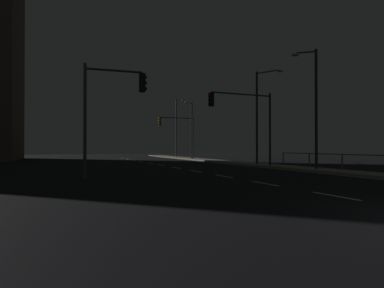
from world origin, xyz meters
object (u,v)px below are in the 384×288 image
(traffic_light_near_right, at_px, (177,128))
(street_lamp_corner, at_px, (312,98))
(traffic_light_mid_right, at_px, (112,100))
(traffic_light_far_left, at_px, (244,112))
(street_lamp_mid_block, at_px, (177,123))
(street_lamp_across_street, at_px, (261,108))
(street_lamp_far_end, at_px, (191,124))

(traffic_light_near_right, height_order, street_lamp_corner, street_lamp_corner)
(traffic_light_mid_right, bearing_deg, traffic_light_far_left, 25.16)
(traffic_light_mid_right, height_order, street_lamp_mid_block, street_lamp_mid_block)
(traffic_light_near_right, distance_m, street_lamp_mid_block, 8.71)
(traffic_light_near_right, bearing_deg, street_lamp_corner, -83.77)
(traffic_light_near_right, height_order, street_lamp_across_street, street_lamp_across_street)
(street_lamp_across_street, bearing_deg, traffic_light_mid_right, -151.02)
(traffic_light_far_left, relative_size, traffic_light_mid_right, 0.98)
(traffic_light_far_left, distance_m, street_lamp_mid_block, 25.33)
(traffic_light_near_right, relative_size, street_lamp_corner, 0.66)
(street_lamp_far_end, bearing_deg, street_lamp_across_street, -86.46)
(street_lamp_corner, relative_size, street_lamp_across_street, 1.01)
(traffic_light_far_left, distance_m, street_lamp_far_end, 16.83)
(street_lamp_across_street, xyz_separation_m, street_lamp_mid_block, (0.22, 22.58, 0.20))
(traffic_light_far_left, bearing_deg, traffic_light_near_right, 88.26)
(traffic_light_near_right, bearing_deg, traffic_light_far_left, -91.74)
(street_lamp_corner, xyz_separation_m, street_lamp_far_end, (-0.66, 20.68, -0.45))
(traffic_light_far_left, distance_m, traffic_light_near_right, 16.93)
(traffic_light_near_right, relative_size, street_lamp_across_street, 0.66)
(traffic_light_far_left, bearing_deg, street_lamp_mid_block, 82.66)
(street_lamp_corner, distance_m, street_lamp_across_street, 6.52)
(street_lamp_across_street, bearing_deg, traffic_light_near_right, 99.83)
(traffic_light_far_left, xyz_separation_m, street_lamp_corner, (2.80, -3.99, 0.65))
(traffic_light_near_right, distance_m, street_lamp_far_end, 1.71)
(traffic_light_near_right, bearing_deg, street_lamp_far_end, -8.12)
(traffic_light_near_right, height_order, street_lamp_far_end, street_lamp_far_end)
(street_lamp_corner, distance_m, street_lamp_far_end, 20.70)
(traffic_light_mid_right, bearing_deg, street_lamp_corner, 3.42)
(traffic_light_near_right, xyz_separation_m, street_lamp_mid_block, (2.72, 8.19, 1.21))
(traffic_light_near_right, distance_m, street_lamp_corner, 21.06)
(street_lamp_corner, bearing_deg, street_lamp_mid_block, 89.15)
(traffic_light_far_left, height_order, street_lamp_across_street, street_lamp_across_street)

